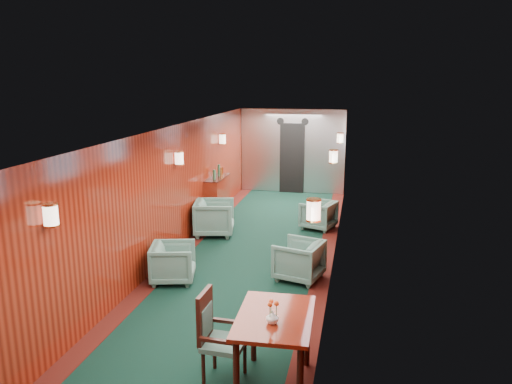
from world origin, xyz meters
TOP-DOWN VIEW (x-y plane):
  - room at (0.00, 0.00)m, footprint 12.00×12.10m
  - bulkhead at (0.00, 5.91)m, footprint 2.98×0.17m
  - windows_right at (1.49, 0.25)m, footprint 0.02×8.60m
  - wall_sconces at (0.00, 0.57)m, footprint 2.97×7.97m
  - dining_table at (1.09, -3.46)m, footprint 0.82×1.14m
  - side_chair at (0.43, -3.44)m, footprint 0.48×0.50m
  - credenza at (-1.34, 2.76)m, footprint 0.35×1.12m
  - flower_vase at (1.10, -3.63)m, footprint 0.17×0.17m
  - armchair_left_near at (-1.01, -0.97)m, footprint 0.84×0.83m
  - armchair_left_far at (-1.06, 1.55)m, footprint 0.96×0.94m
  - armchair_right_near at (0.98, -0.46)m, footprint 0.89×0.87m
  - armchair_right_far at (1.06, 2.44)m, footprint 0.87×0.86m

SIDE VIEW (x-z plane):
  - armchair_right_far at x=1.06m, z-range 0.00..0.63m
  - armchair_left_near at x=-1.01m, z-range 0.00..0.64m
  - armchair_right_near at x=0.98m, z-range 0.00..0.66m
  - armchair_left_far at x=-1.06m, z-range 0.00..0.75m
  - credenza at x=-1.34m, z-range -0.13..1.15m
  - side_chair at x=0.43m, z-range 0.04..1.07m
  - dining_table at x=1.09m, z-range 0.29..1.12m
  - flower_vase at x=1.10m, z-range 0.84..0.97m
  - bulkhead at x=0.00m, z-range -0.01..2.38m
  - windows_right at x=1.49m, z-range 1.05..1.85m
  - room at x=0.00m, z-range 0.43..2.83m
  - wall_sconces at x=0.00m, z-range 1.66..1.91m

